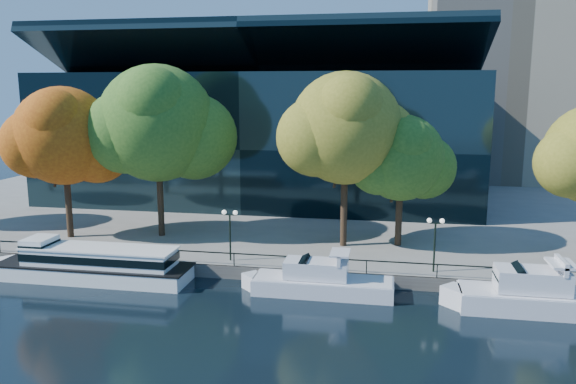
% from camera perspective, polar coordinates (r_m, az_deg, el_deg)
% --- Properties ---
extents(ground, '(160.00, 160.00, 0.00)m').
position_cam_1_polar(ground, '(40.68, -6.73, -10.15)').
color(ground, black).
rests_on(ground, ground).
extents(promenade, '(90.00, 67.08, 1.00)m').
position_cam_1_polar(promenade, '(74.89, 1.41, -0.15)').
color(promenade, slate).
rests_on(promenade, ground).
extents(railing, '(88.20, 0.08, 0.99)m').
position_cam_1_polar(railing, '(43.01, -5.51, -6.25)').
color(railing, black).
rests_on(railing, promenade).
extents(convention_building, '(50.00, 24.57, 21.43)m').
position_cam_1_polar(convention_building, '(70.10, -2.40, 5.72)').
color(convention_building, black).
rests_on(convention_building, ground).
extents(tour_boat, '(16.26, 3.63, 3.08)m').
position_cam_1_polar(tour_boat, '(45.32, -19.56, -6.78)').
color(tour_boat, white).
rests_on(tour_boat, ground).
extents(cruiser_near, '(10.88, 2.80, 3.15)m').
position_cam_1_polar(cruiser_near, '(40.01, 2.95, -8.96)').
color(cruiser_near, silver).
rests_on(cruiser_near, ground).
extents(cruiser_far, '(11.18, 3.10, 3.65)m').
position_cam_1_polar(cruiser_far, '(40.09, 23.46, -9.53)').
color(cruiser_far, silver).
rests_on(cruiser_far, ground).
extents(tree_1, '(10.83, 8.88, 13.52)m').
position_cam_1_polar(tree_1, '(53.32, -21.70, 5.12)').
color(tree_1, black).
rests_on(tree_1, promenade).
extents(tree_2, '(12.97, 10.64, 15.45)m').
position_cam_1_polar(tree_2, '(51.29, -12.94, 6.58)').
color(tree_2, black).
rests_on(tree_2, promenade).
extents(tree_3, '(11.70, 9.59, 14.73)m').
position_cam_1_polar(tree_3, '(46.90, 6.07, 6.22)').
color(tree_3, black).
rests_on(tree_3, promenade).
extents(tree_4, '(9.06, 7.43, 11.21)m').
position_cam_1_polar(tree_4, '(47.97, 11.58, 3.24)').
color(tree_4, black).
rests_on(tree_4, promenade).
extents(lamp_1, '(1.26, 0.36, 4.03)m').
position_cam_1_polar(lamp_1, '(43.82, -5.93, -3.18)').
color(lamp_1, black).
rests_on(lamp_1, promenade).
extents(lamp_2, '(1.26, 0.36, 4.03)m').
position_cam_1_polar(lamp_2, '(42.27, 14.73, -3.98)').
color(lamp_2, black).
rests_on(lamp_2, promenade).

